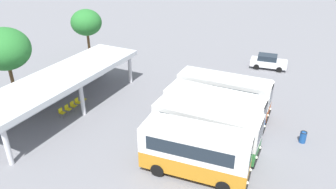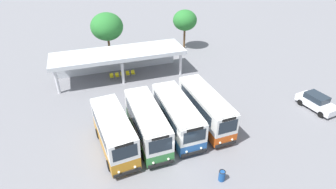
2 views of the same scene
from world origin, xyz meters
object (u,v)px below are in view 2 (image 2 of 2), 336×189
waiting_chair_end_by_column (112,76)px  city_bus_middle_cream (177,114)px  city_bus_fourth_amber (205,107)px  waiting_chair_second_from_end (117,75)px  parked_car_flank (317,102)px  waiting_chair_middle_seat (123,75)px  city_bus_nearest_orange (114,131)px  waiting_chair_fourth_seat (128,74)px  waiting_chair_fifth_seat (133,73)px  litter_bin_apron (222,176)px  city_bus_second_in_row (147,122)px

waiting_chair_end_by_column → city_bus_middle_cream: bearing=-70.7°
city_bus_middle_cream → waiting_chair_end_by_column: 12.79m
city_bus_fourth_amber → waiting_chair_second_from_end: city_bus_fourth_amber is taller
parked_car_flank → waiting_chair_second_from_end: bearing=144.1°
city_bus_middle_cream → waiting_chair_middle_seat: size_ratio=9.14×
city_bus_nearest_orange → waiting_chair_second_from_end: 13.00m
waiting_chair_fourth_seat → waiting_chair_fifth_seat: bearing=-2.2°
waiting_chair_second_from_end → waiting_chair_fifth_seat: bearing=1.5°
waiting_chair_end_by_column → waiting_chair_second_from_end: size_ratio=1.00×
waiting_chair_fourth_seat → litter_bin_apron: size_ratio=0.96×
city_bus_fourth_amber → parked_car_flank: (12.06, -1.59, -0.99)m
city_bus_middle_cream → waiting_chair_fourth_seat: (-2.17, 12.05, -1.22)m
city_bus_nearest_orange → parked_car_flank: 20.80m
city_bus_fourth_amber → litter_bin_apron: 7.21m
waiting_chair_end_by_column → city_bus_fourth_amber: bearing=-59.0°
parked_car_flank → waiting_chair_middle_seat: parked_car_flank is taller
waiting_chair_second_from_end → litter_bin_apron: 19.20m
parked_car_flank → waiting_chair_fifth_seat: 21.25m
waiting_chair_second_from_end → waiting_chair_fourth_seat: same height
waiting_chair_second_from_end → waiting_chair_middle_seat: bearing=-0.1°
city_bus_second_in_row → parked_car_flank: 17.92m
parked_car_flank → waiting_chair_end_by_column: 23.42m
city_bus_middle_cream → litter_bin_apron: 6.88m
parked_car_flank → waiting_chair_second_from_end: size_ratio=4.90×
waiting_chair_end_by_column → waiting_chair_middle_seat: bearing=-1.8°
waiting_chair_middle_seat → parked_car_flank: bearing=-36.9°
waiting_chair_middle_seat → waiting_chair_fourth_seat: (0.68, 0.08, 0.00)m
city_bus_second_in_row → litter_bin_apron: 7.54m
parked_car_flank → city_bus_second_in_row: bearing=176.7°
waiting_chair_second_from_end → city_bus_nearest_orange: bearing=-100.1°
city_bus_nearest_orange → city_bus_second_in_row: size_ratio=0.93×
city_bus_second_in_row → parked_car_flank: (17.87, -1.02, -1.01)m
city_bus_nearest_orange → litter_bin_apron: city_bus_nearest_orange is taller
city_bus_second_in_row → waiting_chair_middle_seat: city_bus_second_in_row is taller
city_bus_second_in_row → waiting_chair_fourth_seat: bearing=86.6°
city_bus_fourth_amber → city_bus_nearest_orange: bearing=-174.0°
waiting_chair_fourth_seat → litter_bin_apron: litter_bin_apron is taller
parked_car_flank → waiting_chair_fifth_seat: bearing=140.7°
waiting_chair_fifth_seat → litter_bin_apron: 18.87m
litter_bin_apron → waiting_chair_second_from_end: bearing=103.8°
city_bus_nearest_orange → waiting_chair_second_from_end: (2.27, 12.73, -1.35)m
city_bus_middle_cream → city_bus_second_in_row: bearing=-171.9°
waiting_chair_fourth_seat → parked_car_flank: bearing=-38.2°
parked_car_flank → waiting_chair_middle_seat: (-17.81, 13.40, -0.30)m
parked_car_flank → waiting_chair_end_by_column: (-19.18, 13.44, -0.30)m
city_bus_nearest_orange → waiting_chair_fourth_seat: 13.38m
city_bus_fourth_amber → waiting_chair_fourth_seat: bearing=113.1°
waiting_chair_middle_seat → litter_bin_apron: bearing=-78.1°
waiting_chair_fifth_seat → litter_bin_apron: bearing=-82.2°
waiting_chair_middle_seat → waiting_chair_fourth_seat: bearing=6.8°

